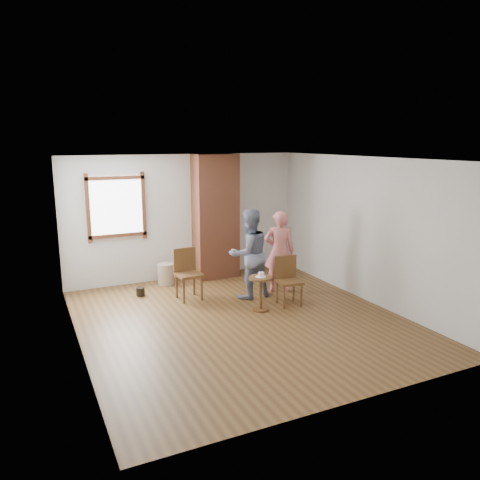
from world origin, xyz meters
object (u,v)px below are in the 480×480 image
Objects in this scene: side_table at (261,288)px; stoneware_crock at (166,274)px; dining_chair_left at (187,271)px; dining_chair_right at (288,278)px; person_pink at (279,252)px; man at (249,254)px.

stoneware_crock is at bearing 116.00° from side_table.
dining_chair_right is (1.52, -1.06, -0.04)m from dining_chair_left.
dining_chair_left is at bearing 152.58° from dining_chair_right.
man is at bearing 33.18° from person_pink.
person_pink is at bearing -36.50° from stoneware_crock.
stoneware_crock is 0.27× the size of person_pink.
side_table is (0.92, -1.15, -0.12)m from dining_chair_left.
person_pink is (0.21, 0.68, 0.31)m from dining_chair_right.
side_table reaches higher than stoneware_crock.
man is (0.13, 0.71, 0.43)m from side_table.
man is 0.68m from person_pink.
dining_chair_right is 0.52× the size of man.
dining_chair_left is 1.48m from side_table.
dining_chair_right is at bearing 8.42° from side_table.
stoneware_crock is 0.50× the size of dining_chair_right.
dining_chair_left reaches higher than side_table.
man is at bearing 79.78° from side_table.
side_table is at bearing 73.76° from man.
dining_chair_left is 1.08× the size of dining_chair_right.
dining_chair_left is (0.12, -0.99, 0.31)m from stoneware_crock.
dining_chair_right is 0.60m from side_table.
stoneware_crock is 0.26× the size of man.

